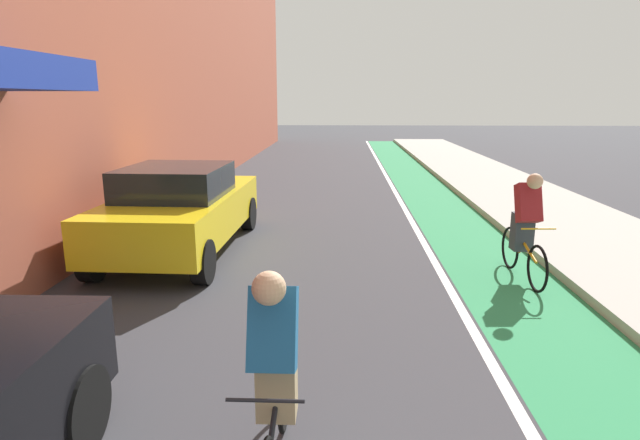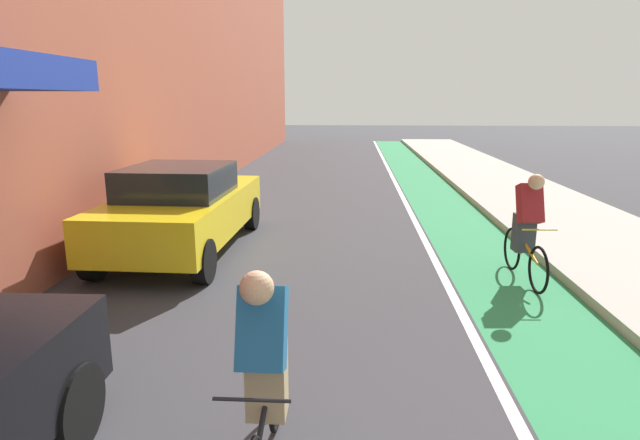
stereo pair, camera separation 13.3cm
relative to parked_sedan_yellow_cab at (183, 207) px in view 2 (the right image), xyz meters
name	(u,v)px [view 2 (the right image)]	position (x,y,z in m)	size (l,w,h in m)	color
ground_plane	(334,206)	(2.49, 4.15, -0.79)	(82.59, 82.59, 0.00)	#38383D
bike_lane_paint	(432,193)	(5.23, 6.15, -0.78)	(1.60, 37.54, 0.00)	#2D8451
lane_divider_stripe	(400,193)	(4.33, 6.15, -0.78)	(0.12, 37.54, 0.00)	white
sidewalk_right	(516,192)	(7.58, 6.15, -0.72)	(3.09, 37.54, 0.14)	#A8A59E
parked_sedan_yellow_cab	(183,207)	(0.00, 0.00, 0.00)	(1.98, 4.42, 1.53)	yellow
cyclist_lead	(264,369)	(2.34, -5.49, 0.02)	(0.48, 1.65, 1.58)	black
cyclist_mid	(527,224)	(5.48, -1.19, 0.06)	(0.48, 1.72, 1.61)	black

